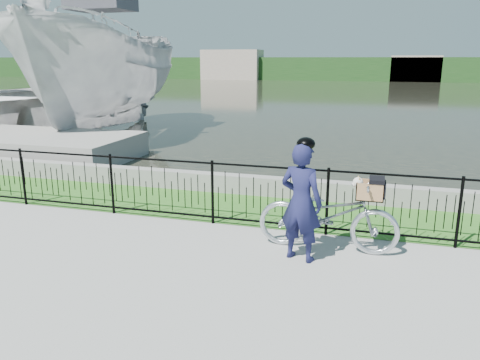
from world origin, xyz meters
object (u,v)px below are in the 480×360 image
(boat_near, at_px, (106,75))
(boat_far, at_px, (3,101))
(bicycle_rig, at_px, (329,214))
(cyclist, at_px, (301,201))

(boat_near, distance_m, boat_far, 4.89)
(bicycle_rig, xyz_separation_m, boat_far, (-14.09, 8.96, 0.59))
(cyclist, xyz_separation_m, boat_far, (-13.73, 9.43, 0.27))
(bicycle_rig, xyz_separation_m, cyclist, (-0.35, -0.47, 0.33))
(boat_far, bearing_deg, boat_near, 1.56)
(bicycle_rig, bearing_deg, boat_near, 135.71)
(boat_near, relative_size, boat_far, 1.01)
(bicycle_rig, distance_m, boat_far, 16.70)
(cyclist, relative_size, boat_near, 0.15)
(cyclist, distance_m, boat_near, 13.18)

